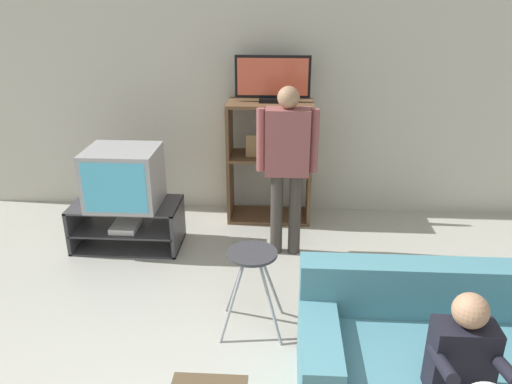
{
  "coord_description": "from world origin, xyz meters",
  "views": [
    {
      "loc": [
        0.22,
        -1.27,
        2.31
      ],
      "look_at": [
        0.02,
        2.11,
        0.9
      ],
      "focal_mm": 35.0,
      "sensor_mm": 36.0,
      "label": 1
    }
  ],
  "objects_px": {
    "tv_stand": "(128,225)",
    "person_standing_adult": "(287,157)",
    "television_main": "(124,177)",
    "couch": "(465,361)",
    "folding_stool": "(252,267)",
    "person_seated_child": "(465,377)",
    "television_flat": "(273,80)",
    "media_shelf": "(269,161)"
  },
  "relations": [
    {
      "from": "media_shelf",
      "to": "folding_stool",
      "type": "xyz_separation_m",
      "value": [
        -0.05,
        -1.88,
        -0.13
      ]
    },
    {
      "from": "media_shelf",
      "to": "folding_stool",
      "type": "relative_size",
      "value": 1.99
    },
    {
      "from": "media_shelf",
      "to": "couch",
      "type": "bearing_deg",
      "value": -63.38
    },
    {
      "from": "television_main",
      "to": "folding_stool",
      "type": "bearing_deg",
      "value": -43.1
    },
    {
      "from": "person_seated_child",
      "to": "person_standing_adult",
      "type": "bearing_deg",
      "value": 111.33
    },
    {
      "from": "media_shelf",
      "to": "person_seated_child",
      "type": "distance_m",
      "value": 3.12
    },
    {
      "from": "tv_stand",
      "to": "television_flat",
      "type": "relative_size",
      "value": 1.36
    },
    {
      "from": "tv_stand",
      "to": "television_main",
      "type": "distance_m",
      "value": 0.49
    },
    {
      "from": "couch",
      "to": "folding_stool",
      "type": "bearing_deg",
      "value": 155.24
    },
    {
      "from": "folding_stool",
      "to": "person_seated_child",
      "type": "xyz_separation_m",
      "value": [
        1.09,
        -1.07,
        0.08
      ]
    },
    {
      "from": "person_seated_child",
      "to": "couch",
      "type": "bearing_deg",
      "value": 66.78
    },
    {
      "from": "television_main",
      "to": "couch",
      "type": "relative_size",
      "value": 0.33
    },
    {
      "from": "tv_stand",
      "to": "person_standing_adult",
      "type": "relative_size",
      "value": 0.64
    },
    {
      "from": "television_flat",
      "to": "person_standing_adult",
      "type": "relative_size",
      "value": 0.48
    },
    {
      "from": "tv_stand",
      "to": "person_seated_child",
      "type": "height_order",
      "value": "person_seated_child"
    },
    {
      "from": "tv_stand",
      "to": "person_seated_child",
      "type": "bearing_deg",
      "value": -43.69
    },
    {
      "from": "tv_stand",
      "to": "media_shelf",
      "type": "relative_size",
      "value": 0.8
    },
    {
      "from": "media_shelf",
      "to": "person_seated_child",
      "type": "xyz_separation_m",
      "value": [
        1.04,
        -2.95,
        -0.05
      ]
    },
    {
      "from": "couch",
      "to": "person_standing_adult",
      "type": "relative_size",
      "value": 1.26
    },
    {
      "from": "tv_stand",
      "to": "person_standing_adult",
      "type": "bearing_deg",
      "value": -1.66
    },
    {
      "from": "person_standing_adult",
      "to": "folding_stool",
      "type": "bearing_deg",
      "value": -101.36
    },
    {
      "from": "television_flat",
      "to": "couch",
      "type": "relative_size",
      "value": 0.38
    },
    {
      "from": "television_flat",
      "to": "media_shelf",
      "type": "bearing_deg",
      "value": -127.87
    },
    {
      "from": "person_standing_adult",
      "to": "tv_stand",
      "type": "bearing_deg",
      "value": 178.34
    },
    {
      "from": "television_main",
      "to": "media_shelf",
      "type": "bearing_deg",
      "value": 28.68
    },
    {
      "from": "television_flat",
      "to": "person_seated_child",
      "type": "bearing_deg",
      "value": -71.19
    },
    {
      "from": "folding_stool",
      "to": "person_seated_child",
      "type": "bearing_deg",
      "value": -44.56
    },
    {
      "from": "tv_stand",
      "to": "folding_stool",
      "type": "distance_m",
      "value": 1.75
    },
    {
      "from": "folding_stool",
      "to": "couch",
      "type": "bearing_deg",
      "value": -24.76
    },
    {
      "from": "tv_stand",
      "to": "couch",
      "type": "relative_size",
      "value": 0.51
    },
    {
      "from": "television_main",
      "to": "person_seated_child",
      "type": "xyz_separation_m",
      "value": [
        2.33,
        -2.24,
        -0.11
      ]
    },
    {
      "from": "television_flat",
      "to": "folding_stool",
      "type": "height_order",
      "value": "television_flat"
    },
    {
      "from": "person_standing_adult",
      "to": "person_seated_child",
      "type": "xyz_separation_m",
      "value": [
        0.86,
        -2.2,
        -0.35
      ]
    },
    {
      "from": "television_flat",
      "to": "couch",
      "type": "distance_m",
      "value": 3.02
    },
    {
      "from": "media_shelf",
      "to": "person_seated_child",
      "type": "height_order",
      "value": "media_shelf"
    },
    {
      "from": "television_flat",
      "to": "folding_stool",
      "type": "bearing_deg",
      "value": -92.2
    },
    {
      "from": "television_main",
      "to": "media_shelf",
      "type": "xyz_separation_m",
      "value": [
        1.3,
        0.71,
        -0.06
      ]
    },
    {
      "from": "television_main",
      "to": "person_seated_child",
      "type": "height_order",
      "value": "person_seated_child"
    },
    {
      "from": "person_seated_child",
      "to": "tv_stand",
      "type": "bearing_deg",
      "value": 136.31
    },
    {
      "from": "media_shelf",
      "to": "person_seated_child",
      "type": "bearing_deg",
      "value": -70.64
    },
    {
      "from": "television_main",
      "to": "television_flat",
      "type": "height_order",
      "value": "television_flat"
    },
    {
      "from": "tv_stand",
      "to": "media_shelf",
      "type": "bearing_deg",
      "value": 28.13
    }
  ]
}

